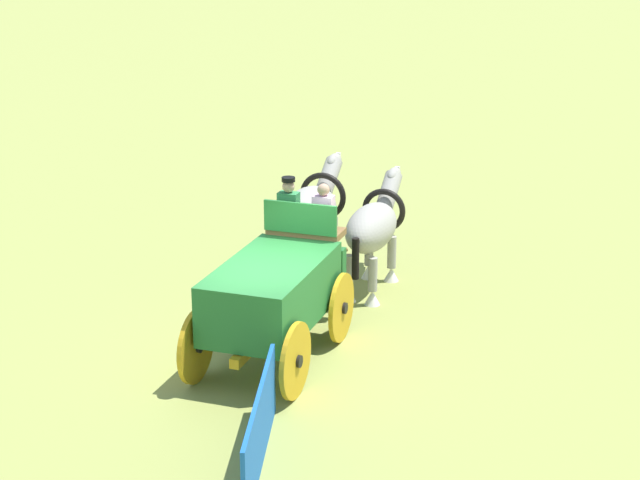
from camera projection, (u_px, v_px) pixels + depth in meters
The scene contains 5 objects.
ground_plane at pixel (273, 360), 17.42m from camera, with size 220.00×220.00×0.00m, color olive.
show_wagon at pixel (275, 290), 17.20m from camera, with size 5.68×3.28×2.74m.
draft_horse_near at pixel (311, 214), 20.57m from camera, with size 2.89×1.77×2.32m.
draft_horse_off at pixel (373, 228), 20.23m from camera, with size 2.88×1.73×2.13m.
sponsor_banner at pixel (260, 429), 14.01m from camera, with size 3.20×0.06×1.10m, color #1959B2.
Camera 1 is at (-15.91, 0.79, 7.38)m, focal length 57.93 mm.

